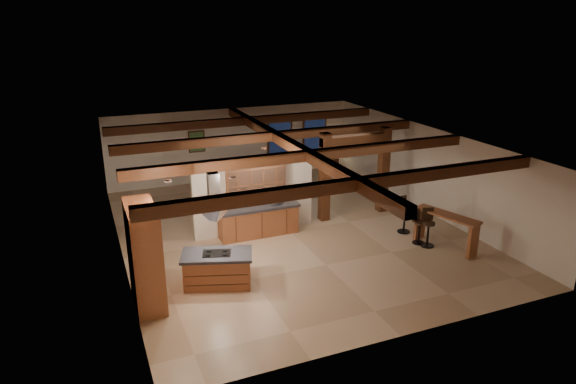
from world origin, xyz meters
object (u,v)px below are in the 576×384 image
at_px(kitchen_island, 217,269).
at_px(bar_counter, 446,225).
at_px(sofa, 287,170).
at_px(dining_table, 267,190).

bearing_deg(kitchen_island, bar_counter, -3.25).
bearing_deg(sofa, kitchen_island, 74.20).
bearing_deg(bar_counter, kitchen_island, 176.75).
bearing_deg(bar_counter, dining_table, 118.87).
bearing_deg(sofa, dining_table, 69.48).
xyz_separation_m(kitchen_island, dining_table, (3.35, 5.57, -0.10)).
relative_size(dining_table, sofa, 1.00).
xyz_separation_m(dining_table, sofa, (1.71, 2.21, -0.05)).
bearing_deg(dining_table, kitchen_island, -130.74).
height_order(dining_table, bar_counter, bar_counter).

